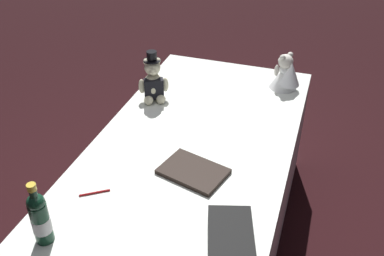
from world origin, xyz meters
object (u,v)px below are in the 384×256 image
(teddy_bear_groom, at_px, (153,82))
(champagne_bottle, at_px, (40,217))
(teddy_bear_bride, at_px, (286,74))
(signing_pen, at_px, (94,193))
(guestbook, at_px, (193,171))
(gift_case_black, at_px, (230,246))

(teddy_bear_groom, height_order, champagne_bottle, teddy_bear_groom)
(teddy_bear_bride, height_order, signing_pen, teddy_bear_bride)
(signing_pen, distance_m, guestbook, 0.44)
(teddy_bear_bride, xyz_separation_m, champagne_bottle, (-1.46, 0.67, 0.02))
(champagne_bottle, relative_size, signing_pen, 2.35)
(signing_pen, height_order, guestbook, guestbook)
(teddy_bear_groom, height_order, teddy_bear_bride, teddy_bear_groom)
(champagne_bottle, bearing_deg, teddy_bear_bride, -24.63)
(teddy_bear_bride, bearing_deg, gift_case_black, -179.82)
(gift_case_black, bearing_deg, teddy_bear_bride, 0.18)
(teddy_bear_groom, distance_m, gift_case_black, 1.18)
(teddy_bear_bride, height_order, guestbook, teddy_bear_bride)
(champagne_bottle, height_order, signing_pen, champagne_bottle)
(guestbook, bearing_deg, gift_case_black, -130.84)
(signing_pen, bearing_deg, gift_case_black, -102.71)
(gift_case_black, relative_size, guestbook, 1.13)
(signing_pen, bearing_deg, teddy_bear_groom, 4.45)
(teddy_bear_groom, relative_size, gift_case_black, 0.91)
(teddy_bear_bride, distance_m, signing_pen, 1.34)
(teddy_bear_groom, distance_m, guestbook, 0.70)
(teddy_bear_groom, relative_size, guestbook, 1.02)
(champagne_bottle, relative_size, gift_case_black, 0.85)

